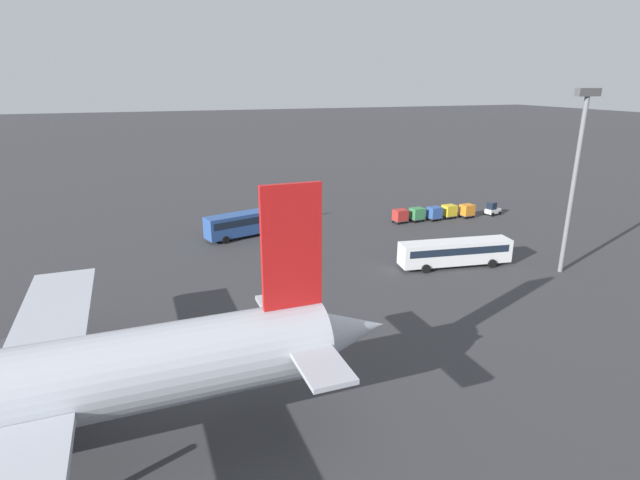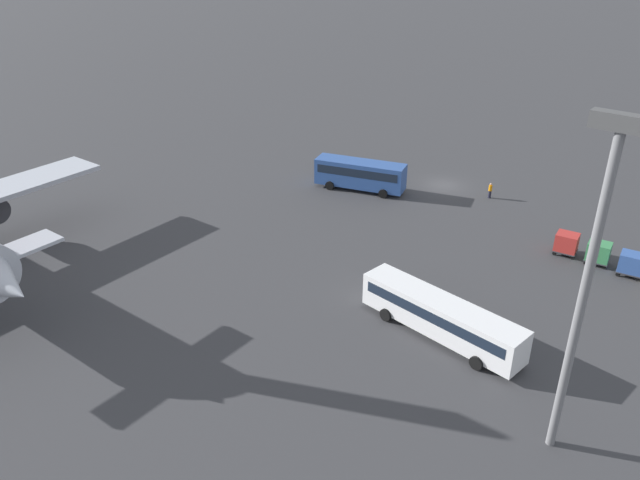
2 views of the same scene
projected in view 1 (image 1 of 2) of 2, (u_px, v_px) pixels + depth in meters
ground_plane at (278, 219)px, 76.57m from camera, size 600.00×600.00×0.00m
airplane at (0, 397)px, 24.20m from camera, size 42.27×36.18×15.16m
shuttle_bus_near at (242, 223)px, 67.38m from camera, size 10.43×5.32×3.33m
shuttle_bus_far at (455, 251)px, 56.72m from camera, size 13.20×4.19×3.03m
baggage_tug at (492, 209)px, 78.82m from camera, size 2.64×2.10×2.10m
worker_person at (313, 211)px, 77.92m from camera, size 0.38×0.38×1.74m
cargo_cart_orange at (467, 210)px, 77.23m from camera, size 2.18×1.91×2.06m
cargo_cart_yellow at (449, 211)px, 76.89m from camera, size 2.18×1.91×2.06m
cargo_cart_blue at (434, 213)px, 75.72m from camera, size 2.18×1.91×2.06m
cargo_cart_green at (417, 214)px, 75.13m from camera, size 2.18×1.91×2.06m
cargo_cart_red at (400, 215)px, 74.26m from camera, size 2.18×1.91×2.06m
light_pole at (577, 166)px, 52.11m from camera, size 2.80×0.70×19.63m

